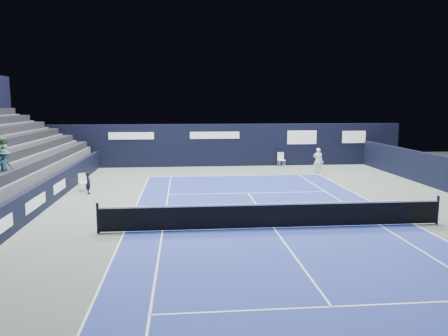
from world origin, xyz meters
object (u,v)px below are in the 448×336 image
object	(u,v)px
folding_chair_back_b	(319,160)
line_judge_chair	(83,181)
tennis_net	(274,215)
tennis_player	(318,160)
folding_chair_back_a	(281,159)

from	to	relation	value
folding_chair_back_b	line_judge_chair	world-z (taller)	line_judge_chair
folding_chair_back_b	tennis_net	distance (m)	16.47
tennis_player	line_judge_chair	bearing A→B (deg)	-160.77
folding_chair_back_b	tennis_player	world-z (taller)	tennis_player
folding_chair_back_a	folding_chair_back_b	distance (m)	2.76
tennis_net	tennis_player	size ratio (longest dim) A/B	7.87
folding_chair_back_a	line_judge_chair	distance (m)	14.70
folding_chair_back_b	tennis_net	bearing A→B (deg)	-121.40
tennis_net	folding_chair_back_b	bearing A→B (deg)	66.61
folding_chair_back_b	line_judge_chair	distance (m)	16.84
line_judge_chair	tennis_net	bearing A→B (deg)	-65.26
tennis_net	line_judge_chair	bearing A→B (deg)	137.79
folding_chair_back_a	tennis_player	world-z (taller)	tennis_player
line_judge_chair	tennis_net	distance (m)	11.67
tennis_player	folding_chair_back_b	bearing A→B (deg)	70.05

